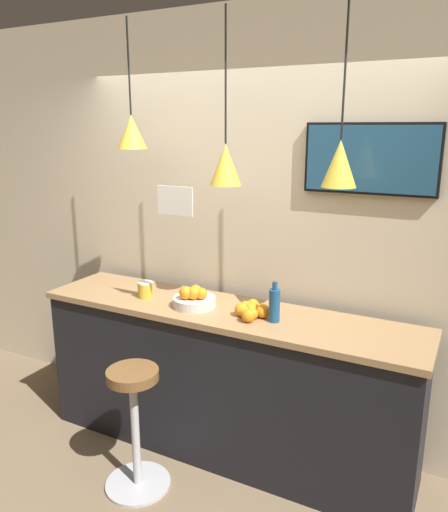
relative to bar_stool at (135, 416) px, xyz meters
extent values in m
plane|color=#756047|center=(0.30, -0.01, -0.47)|extent=(14.00, 14.00, 0.00)
cube|color=beige|center=(0.30, 0.97, 0.98)|extent=(8.00, 0.06, 2.90)
cube|color=black|center=(0.30, 0.57, 0.01)|extent=(2.49, 0.53, 0.98)
cube|color=#99754C|center=(0.30, 0.57, 0.52)|extent=(2.53, 0.57, 0.04)
cylinder|color=#B7B7BC|center=(0.00, 0.00, -0.47)|extent=(0.40, 0.40, 0.02)
cylinder|color=#B7B7BC|center=(0.00, 0.00, -0.11)|extent=(0.05, 0.05, 0.70)
cylinder|color=brown|center=(0.00, 0.00, 0.27)|extent=(0.31, 0.31, 0.06)
cylinder|color=beige|center=(0.11, 0.52, 0.57)|extent=(0.28, 0.28, 0.06)
sphere|color=orange|center=(0.17, 0.52, 0.64)|extent=(0.07, 0.07, 0.07)
sphere|color=orange|center=(0.08, 0.47, 0.65)|extent=(0.09, 0.09, 0.09)
sphere|color=orange|center=(0.13, 0.49, 0.64)|extent=(0.08, 0.08, 0.08)
sphere|color=orange|center=(0.12, 0.53, 0.64)|extent=(0.08, 0.08, 0.08)
sphere|color=orange|center=(0.50, 0.54, 0.58)|extent=(0.08, 0.08, 0.08)
sphere|color=orange|center=(0.45, 0.57, 0.58)|extent=(0.08, 0.08, 0.08)
sphere|color=orange|center=(0.47, 0.52, 0.58)|extent=(0.07, 0.07, 0.07)
sphere|color=orange|center=(0.48, 0.61, 0.58)|extent=(0.08, 0.08, 0.08)
sphere|color=orange|center=(0.47, 0.52, 0.58)|extent=(0.07, 0.07, 0.07)
sphere|color=orange|center=(0.53, 0.44, 0.58)|extent=(0.08, 0.08, 0.08)
sphere|color=orange|center=(0.56, 0.60, 0.58)|extent=(0.07, 0.07, 0.07)
sphere|color=orange|center=(0.54, 0.49, 0.58)|extent=(0.07, 0.07, 0.07)
sphere|color=orange|center=(0.46, 0.53, 0.58)|extent=(0.08, 0.08, 0.08)
sphere|color=orange|center=(0.51, 0.56, 0.58)|extent=(0.08, 0.08, 0.08)
sphere|color=orange|center=(0.48, 0.50, 0.58)|extent=(0.07, 0.07, 0.07)
sphere|color=orange|center=(0.58, 0.55, 0.58)|extent=(0.09, 0.09, 0.09)
sphere|color=orange|center=(0.45, 0.51, 0.58)|extent=(0.08, 0.08, 0.08)
cylinder|color=navy|center=(0.66, 0.52, 0.64)|extent=(0.07, 0.07, 0.20)
cylinder|color=navy|center=(0.66, 0.52, 0.77)|extent=(0.03, 0.03, 0.05)
cylinder|color=gold|center=(-0.28, 0.52, 0.59)|extent=(0.10, 0.10, 0.10)
cylinder|color=white|center=(-0.28, 0.52, 0.64)|extent=(0.10, 0.10, 0.01)
cylinder|color=black|center=(-0.38, 0.59, 2.03)|extent=(0.01, 0.01, 0.58)
cone|color=gold|center=(-0.38, 0.59, 1.63)|extent=(0.19, 0.19, 0.21)
sphere|color=#F9EFCC|center=(-0.38, 0.59, 1.55)|extent=(0.04, 0.04, 0.04)
cylinder|color=black|center=(0.30, 0.59, 1.95)|extent=(0.01, 0.01, 0.75)
cone|color=gold|center=(0.30, 0.59, 1.45)|extent=(0.19, 0.19, 0.24)
sphere|color=#F9EFCC|center=(0.30, 0.59, 1.35)|extent=(0.04, 0.04, 0.04)
cylinder|color=black|center=(0.99, 0.59, 1.96)|extent=(0.01, 0.01, 0.72)
cone|color=gold|center=(0.99, 0.59, 1.48)|extent=(0.19, 0.19, 0.25)
sphere|color=#F9EFCC|center=(0.99, 0.59, 1.37)|extent=(0.04, 0.04, 0.04)
cube|color=black|center=(1.08, 0.92, 1.49)|extent=(0.77, 0.04, 0.41)
cube|color=navy|center=(1.08, 0.90, 1.49)|extent=(0.74, 0.01, 0.38)
cube|color=white|center=(0.09, 0.36, 1.25)|extent=(0.24, 0.01, 0.17)
camera|label=1|loc=(1.68, -2.08, 1.67)|focal=35.00mm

